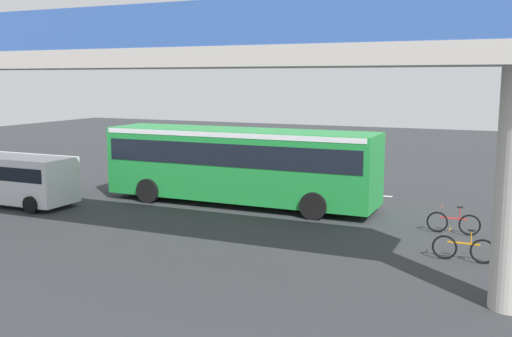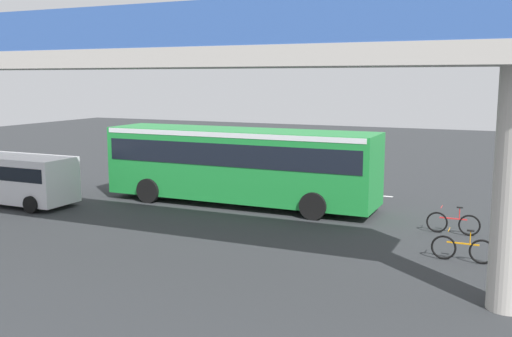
{
  "view_description": "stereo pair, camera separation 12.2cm",
  "coord_description": "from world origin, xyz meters",
  "px_view_note": "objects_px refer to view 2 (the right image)",
  "views": [
    {
      "loc": [
        -11.85,
        23.19,
        5.24
      ],
      "look_at": [
        -2.28,
        1.67,
        1.6
      ],
      "focal_mm": 41.09,
      "sensor_mm": 36.0,
      "label": 1
    },
    {
      "loc": [
        -11.96,
        23.14,
        5.24
      ],
      "look_at": [
        -2.28,
        1.67,
        1.6
      ],
      "focal_mm": 41.09,
      "sensor_mm": 36.0,
      "label": 2
    }
  ],
  "objects_px": {
    "parked_van": "(19,177)",
    "bicycle_red": "(453,223)",
    "bicycle_orange": "(463,249)",
    "city_bus": "(239,160)"
  },
  "relations": [
    {
      "from": "city_bus",
      "to": "bicycle_red",
      "type": "xyz_separation_m",
      "value": [
        -8.68,
        1.29,
        -1.51
      ]
    },
    {
      "from": "city_bus",
      "to": "parked_van",
      "type": "distance_m",
      "value": 9.2
    },
    {
      "from": "parked_van",
      "to": "bicycle_red",
      "type": "bearing_deg",
      "value": -171.52
    },
    {
      "from": "city_bus",
      "to": "parked_van",
      "type": "height_order",
      "value": "city_bus"
    },
    {
      "from": "parked_van",
      "to": "city_bus",
      "type": "bearing_deg",
      "value": -155.33
    },
    {
      "from": "city_bus",
      "to": "bicycle_orange",
      "type": "relative_size",
      "value": 6.52
    },
    {
      "from": "city_bus",
      "to": "parked_van",
      "type": "bearing_deg",
      "value": 24.67
    },
    {
      "from": "parked_van",
      "to": "bicycle_red",
      "type": "distance_m",
      "value": 17.22
    },
    {
      "from": "parked_van",
      "to": "bicycle_red",
      "type": "height_order",
      "value": "parked_van"
    },
    {
      "from": "parked_van",
      "to": "bicycle_orange",
      "type": "relative_size",
      "value": 2.71
    }
  ]
}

